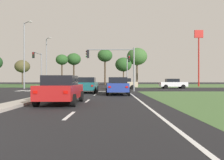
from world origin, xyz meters
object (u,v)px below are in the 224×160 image
traffic_signal_far_right (128,66)px  treeline_sixth (123,65)px  street_lamp_third (47,60)px  car_beige_sixth (123,84)px  traffic_signal_far_left (39,64)px  car_grey_seventh (84,82)px  treeline_second (22,66)px  car_red_eighth (61,89)px  treeline_third (62,60)px  car_white_third (173,84)px  fastfood_pole_sign (199,45)px  car_teal_near (88,85)px  pedestrian_at_median (90,81)px  treeline_seventh (137,57)px  treeline_fourth (74,59)px  treeline_fifth (105,56)px  car_maroon_second (80,83)px  street_lamp_second (25,52)px  car_blue_fourth (118,86)px  traffic_signal_near_right (115,60)px

traffic_signal_far_right → treeline_sixth: 22.28m
street_lamp_third → car_beige_sixth: bearing=-40.3°
car_beige_sixth → traffic_signal_far_left: bearing=70.1°
car_grey_seventh → treeline_second: size_ratio=0.64×
car_red_eighth → traffic_signal_far_left: (-9.82, 26.02, 3.35)m
treeline_third → car_red_eighth: bearing=-77.3°
car_white_third → street_lamp_third: street_lamp_third is taller
traffic_signal_far_left → fastfood_pole_sign: bearing=15.8°
car_teal_near → car_red_eighth: (-0.21, -11.28, -0.02)m
car_beige_sixth → pedestrian_at_median: pedestrian_at_median is taller
car_red_eighth → treeline_seventh: 50.56m
traffic_signal_far_right → treeline_seventh: bearing=80.4°
treeline_fourth → treeline_fifth: (8.97, -3.07, 0.68)m
car_maroon_second → treeline_third: (-6.28, 8.87, 5.98)m
street_lamp_second → car_white_third: bearing=3.1°
car_blue_fourth → car_white_third: bearing=59.3°
car_grey_seventh → traffic_signal_far_right: (9.97, -19.92, 2.96)m
street_lamp_second → street_lamp_third: street_lamp_second is taller
car_teal_near → car_maroon_second: (-4.85, 28.37, -0.05)m
car_red_eighth → treeline_sixth: bearing=83.3°
fastfood_pole_sign → treeline_fourth: 33.72m
car_beige_sixth → street_lamp_second: size_ratio=0.42×
treeline_fourth → treeline_sixth: bearing=-16.4°
treeline_third → car_teal_near: bearing=-73.4°
pedestrian_at_median → car_blue_fourth: bearing=16.0°
car_blue_fourth → car_grey_seventh: 38.15m
car_teal_near → car_blue_fourth: (3.12, -3.15, -0.02)m
traffic_signal_far_right → treeline_second: 38.29m
car_maroon_second → treeline_seventh: size_ratio=0.42×
car_maroon_second → treeline_fourth: bearing=-73.4°
street_lamp_third → fastfood_pole_sign: size_ratio=0.84×
car_white_third → treeline_fourth: 35.80m
street_lamp_third → pedestrian_at_median: (8.64, 1.18, -4.39)m
car_blue_fourth → treeline_seventh: (6.06, 41.07, 6.91)m
traffic_signal_near_right → fastfood_pole_sign: (17.56, 20.35, 4.87)m
car_red_eighth → car_maroon_second: bearing=96.7°
street_lamp_third → treeline_third: bearing=91.0°
treeline_second → treeline_fifth: size_ratio=0.72×
treeline_third → pedestrian_at_median: bearing=-57.0°
traffic_signal_near_right → treeline_fourth: size_ratio=0.65×
car_white_third → treeline_fourth: treeline_fourth is taller
car_maroon_second → car_teal_near: bearing=99.7°
traffic_signal_far_left → street_lamp_third: 7.81m
street_lamp_third → pedestrian_at_median: size_ratio=6.06×
car_white_third → treeline_sixth: bearing=-164.6°
street_lamp_third → treeline_sixth: size_ratio=1.34×
street_lamp_third → treeline_seventh: bearing=37.8°
car_maroon_second → fastfood_pole_sign: bearing=168.9°
fastfood_pole_sign → treeline_sixth: (-15.06, 13.07, -3.08)m
car_grey_seventh → treeline_sixth: 11.48m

